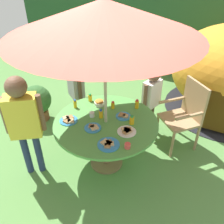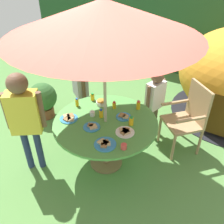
{
  "view_description": "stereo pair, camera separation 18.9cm",
  "coord_description": "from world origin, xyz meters",
  "px_view_note": "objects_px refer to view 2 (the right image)",
  "views": [
    {
      "loc": [
        1.21,
        -2.15,
        2.56
      ],
      "look_at": [
        0.04,
        0.1,
        0.83
      ],
      "focal_mm": 39.0,
      "sensor_mm": 36.0,
      "label": 1
    },
    {
      "loc": [
        1.37,
        -2.06,
        2.56
      ],
      "look_at": [
        0.04,
        0.1,
        0.83
      ],
      "focal_mm": 39.0,
      "sensor_mm": 36.0,
      "label": 2
    }
  ],
  "objects_px": {
    "garden_table": "(106,129)",
    "child_in_yellow_shirt": "(24,113)",
    "child_in_grey_shirt": "(80,83)",
    "cup_near": "(124,146)",
    "juice_bottle_mid_left": "(77,102)",
    "potted_plant": "(43,99)",
    "plate_mid_right": "(124,116)",
    "snack_bowl": "(101,102)",
    "juice_bottle_spot_a": "(101,113)",
    "child_in_white_shirt": "(155,95)",
    "plate_center_back": "(92,127)",
    "juice_bottle_near_left": "(131,121)",
    "plate_far_left": "(125,132)",
    "juice_bottle_front_edge": "(138,105)",
    "juice_bottle_back_edge": "(114,105)",
    "plate_near_right": "(69,118)",
    "wooden_chair": "(189,116)",
    "juice_bottle_far_right": "(93,97)",
    "cup_far": "(92,114)",
    "patio_umbrella": "(104,18)",
    "plate_center_front": "(105,144)"
  },
  "relations": [
    {
      "from": "juice_bottle_near_left",
      "to": "cup_far",
      "type": "relative_size",
      "value": 1.79
    },
    {
      "from": "snack_bowl",
      "to": "child_in_grey_shirt",
      "type": "bearing_deg",
      "value": 154.18
    },
    {
      "from": "garden_table",
      "to": "child_in_yellow_shirt",
      "type": "distance_m",
      "value": 1.02
    },
    {
      "from": "child_in_white_shirt",
      "to": "snack_bowl",
      "type": "distance_m",
      "value": 0.85
    },
    {
      "from": "patio_umbrella",
      "to": "child_in_white_shirt",
      "type": "distance_m",
      "value": 1.61
    },
    {
      "from": "plate_center_front",
      "to": "plate_near_right",
      "type": "bearing_deg",
      "value": 165.87
    },
    {
      "from": "snack_bowl",
      "to": "juice_bottle_mid_left",
      "type": "height_order",
      "value": "juice_bottle_mid_left"
    },
    {
      "from": "wooden_chair",
      "to": "juice_bottle_near_left",
      "type": "height_order",
      "value": "wooden_chair"
    },
    {
      "from": "garden_table",
      "to": "cup_near",
      "type": "relative_size",
      "value": 19.45
    },
    {
      "from": "plate_far_left",
      "to": "juice_bottle_spot_a",
      "type": "relative_size",
      "value": 1.87
    },
    {
      "from": "garden_table",
      "to": "juice_bottle_mid_left",
      "type": "xyz_separation_m",
      "value": [
        -0.53,
        0.1,
        0.18
      ]
    },
    {
      "from": "child_in_grey_shirt",
      "to": "juice_bottle_near_left",
      "type": "height_order",
      "value": "child_in_grey_shirt"
    },
    {
      "from": "garden_table",
      "to": "child_in_yellow_shirt",
      "type": "relative_size",
      "value": 0.93
    },
    {
      "from": "child_in_white_shirt",
      "to": "plate_center_back",
      "type": "bearing_deg",
      "value": -0.94
    },
    {
      "from": "cup_near",
      "to": "juice_bottle_spot_a",
      "type": "bearing_deg",
      "value": 146.16
    },
    {
      "from": "cup_near",
      "to": "juice_bottle_near_left",
      "type": "bearing_deg",
      "value": 107.75
    },
    {
      "from": "juice_bottle_far_right",
      "to": "potted_plant",
      "type": "bearing_deg",
      "value": 177.32
    },
    {
      "from": "garden_table",
      "to": "plate_center_front",
      "type": "height_order",
      "value": "plate_center_front"
    },
    {
      "from": "potted_plant",
      "to": "plate_mid_right",
      "type": "xyz_separation_m",
      "value": [
        1.72,
        -0.19,
        0.39
      ]
    },
    {
      "from": "plate_near_right",
      "to": "juice_bottle_near_left",
      "type": "height_order",
      "value": "juice_bottle_near_left"
    },
    {
      "from": "garden_table",
      "to": "child_in_white_shirt",
      "type": "bearing_deg",
      "value": 74.26
    },
    {
      "from": "juice_bottle_front_edge",
      "to": "cup_far",
      "type": "xyz_separation_m",
      "value": [
        -0.44,
        -0.46,
        -0.03
      ]
    },
    {
      "from": "plate_mid_right",
      "to": "plate_near_right",
      "type": "relative_size",
      "value": 0.86
    },
    {
      "from": "plate_far_left",
      "to": "cup_far",
      "type": "distance_m",
      "value": 0.54
    },
    {
      "from": "juice_bottle_front_edge",
      "to": "juice_bottle_back_edge",
      "type": "relative_size",
      "value": 1.2
    },
    {
      "from": "garden_table",
      "to": "juice_bottle_mid_left",
      "type": "distance_m",
      "value": 0.57
    },
    {
      "from": "juice_bottle_spot_a",
      "to": "juice_bottle_far_right",
      "type": "bearing_deg",
      "value": 139.91
    },
    {
      "from": "child_in_grey_shirt",
      "to": "juice_bottle_spot_a",
      "type": "bearing_deg",
      "value": -0.88
    },
    {
      "from": "plate_far_left",
      "to": "juice_bottle_mid_left",
      "type": "relative_size",
      "value": 1.88
    },
    {
      "from": "plate_far_left",
      "to": "child_in_yellow_shirt",
      "type": "bearing_deg",
      "value": -155.55
    },
    {
      "from": "child_in_yellow_shirt",
      "to": "juice_bottle_spot_a",
      "type": "bearing_deg",
      "value": 6.04
    },
    {
      "from": "child_in_yellow_shirt",
      "to": "juice_bottle_far_right",
      "type": "relative_size",
      "value": 12.83
    },
    {
      "from": "plate_center_front",
      "to": "juice_bottle_front_edge",
      "type": "relative_size",
      "value": 1.96
    },
    {
      "from": "patio_umbrella",
      "to": "juice_bottle_far_right",
      "type": "relative_size",
      "value": 19.49
    },
    {
      "from": "wooden_chair",
      "to": "plate_center_back",
      "type": "height_order",
      "value": "wooden_chair"
    },
    {
      "from": "wooden_chair",
      "to": "juice_bottle_mid_left",
      "type": "distance_m",
      "value": 1.59
    },
    {
      "from": "child_in_white_shirt",
      "to": "plate_far_left",
      "type": "relative_size",
      "value": 4.92
    },
    {
      "from": "juice_bottle_back_edge",
      "to": "juice_bottle_spot_a",
      "type": "distance_m",
      "value": 0.27
    },
    {
      "from": "plate_center_front",
      "to": "plate_far_left",
      "type": "distance_m",
      "value": 0.32
    },
    {
      "from": "juice_bottle_near_left",
      "to": "child_in_grey_shirt",
      "type": "bearing_deg",
      "value": 157.85
    },
    {
      "from": "plate_center_front",
      "to": "juice_bottle_near_left",
      "type": "relative_size",
      "value": 2.09
    },
    {
      "from": "wooden_chair",
      "to": "child_in_yellow_shirt",
      "type": "xyz_separation_m",
      "value": [
        -1.61,
        -1.48,
        0.34
      ]
    },
    {
      "from": "child_in_grey_shirt",
      "to": "plate_mid_right",
      "type": "distance_m",
      "value": 1.08
    },
    {
      "from": "juice_bottle_far_right",
      "to": "juice_bottle_mid_left",
      "type": "distance_m",
      "value": 0.26
    },
    {
      "from": "child_in_grey_shirt",
      "to": "cup_near",
      "type": "xyz_separation_m",
      "value": [
        1.3,
        -0.9,
        -0.03
      ]
    },
    {
      "from": "plate_center_back",
      "to": "patio_umbrella",
      "type": "bearing_deg",
      "value": 68.78
    },
    {
      "from": "plate_mid_right",
      "to": "juice_bottle_mid_left",
      "type": "height_order",
      "value": "juice_bottle_mid_left"
    },
    {
      "from": "garden_table",
      "to": "plate_mid_right",
      "type": "xyz_separation_m",
      "value": [
        0.15,
        0.2,
        0.13
      ]
    },
    {
      "from": "child_in_yellow_shirt",
      "to": "plate_near_right",
      "type": "relative_size",
      "value": 6.23
    },
    {
      "from": "snack_bowl",
      "to": "juice_bottle_spot_a",
      "type": "distance_m",
      "value": 0.3
    }
  ]
}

